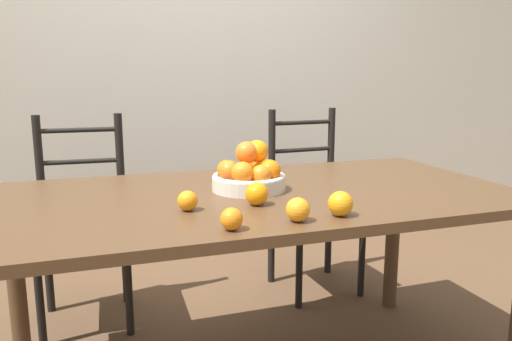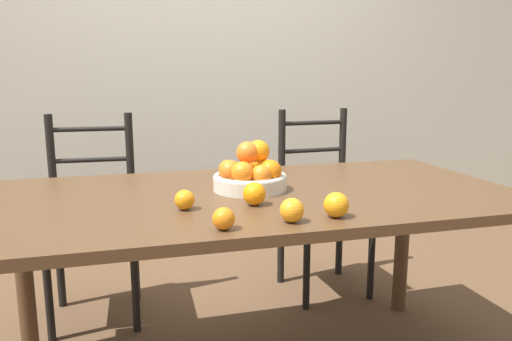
{
  "view_description": "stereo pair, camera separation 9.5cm",
  "coord_description": "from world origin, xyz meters",
  "px_view_note": "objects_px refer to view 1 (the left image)",
  "views": [
    {
      "loc": [
        -0.57,
        -1.69,
        1.2
      ],
      "look_at": [
        -0.01,
        -0.03,
        0.86
      ],
      "focal_mm": 35.0,
      "sensor_mm": 36.0,
      "label": 1
    },
    {
      "loc": [
        -0.48,
        -1.71,
        1.2
      ],
      "look_at": [
        -0.01,
        -0.03,
        0.86
      ],
      "focal_mm": 35.0,
      "sensor_mm": 36.0,
      "label": 2
    }
  ],
  "objects_px": {
    "orange_loose_1": "(257,194)",
    "orange_loose_0": "(232,219)",
    "chair_right": "(312,207)",
    "orange_loose_3": "(188,201)",
    "orange_loose_4": "(299,210)",
    "orange_loose_2": "(340,204)",
    "fruit_bowl": "(249,174)",
    "chair_left": "(84,228)"
  },
  "relations": [
    {
      "from": "chair_left",
      "to": "orange_loose_0",
      "type": "bearing_deg",
      "value": -68.59
    },
    {
      "from": "orange_loose_1",
      "to": "chair_right",
      "type": "bearing_deg",
      "value": 55.36
    },
    {
      "from": "fruit_bowl",
      "to": "chair_right",
      "type": "height_order",
      "value": "chair_right"
    },
    {
      "from": "fruit_bowl",
      "to": "chair_right",
      "type": "distance_m",
      "value": 1.02
    },
    {
      "from": "orange_loose_0",
      "to": "orange_loose_3",
      "type": "xyz_separation_m",
      "value": [
        -0.08,
        0.24,
        0.0
      ]
    },
    {
      "from": "fruit_bowl",
      "to": "orange_loose_4",
      "type": "height_order",
      "value": "fruit_bowl"
    },
    {
      "from": "orange_loose_4",
      "to": "chair_left",
      "type": "xyz_separation_m",
      "value": [
        -0.62,
        1.16,
        -0.34
      ]
    },
    {
      "from": "fruit_bowl",
      "to": "orange_loose_4",
      "type": "relative_size",
      "value": 3.82
    },
    {
      "from": "chair_right",
      "to": "orange_loose_3",
      "type": "bearing_deg",
      "value": -136.36
    },
    {
      "from": "orange_loose_2",
      "to": "orange_loose_3",
      "type": "xyz_separation_m",
      "value": [
        -0.43,
        0.21,
        -0.01
      ]
    },
    {
      "from": "fruit_bowl",
      "to": "orange_loose_1",
      "type": "relative_size",
      "value": 3.57
    },
    {
      "from": "orange_loose_0",
      "to": "chair_left",
      "type": "distance_m",
      "value": 1.29
    },
    {
      "from": "orange_loose_1",
      "to": "fruit_bowl",
      "type": "bearing_deg",
      "value": 78.53
    },
    {
      "from": "fruit_bowl",
      "to": "orange_loose_0",
      "type": "distance_m",
      "value": 0.49
    },
    {
      "from": "orange_loose_4",
      "to": "chair_right",
      "type": "xyz_separation_m",
      "value": [
        0.59,
        1.16,
        -0.34
      ]
    },
    {
      "from": "orange_loose_2",
      "to": "orange_loose_4",
      "type": "relative_size",
      "value": 1.08
    },
    {
      "from": "orange_loose_1",
      "to": "orange_loose_0",
      "type": "bearing_deg",
      "value": -123.43
    },
    {
      "from": "orange_loose_3",
      "to": "orange_loose_0",
      "type": "bearing_deg",
      "value": -72.08
    },
    {
      "from": "orange_loose_1",
      "to": "orange_loose_4",
      "type": "distance_m",
      "value": 0.22
    },
    {
      "from": "orange_loose_2",
      "to": "orange_loose_0",
      "type": "bearing_deg",
      "value": -175.41
    },
    {
      "from": "orange_loose_4",
      "to": "chair_left",
      "type": "distance_m",
      "value": 1.36
    },
    {
      "from": "fruit_bowl",
      "to": "chair_left",
      "type": "height_order",
      "value": "chair_left"
    },
    {
      "from": "chair_left",
      "to": "chair_right",
      "type": "relative_size",
      "value": 1.0
    },
    {
      "from": "orange_loose_3",
      "to": "orange_loose_1",
      "type": "bearing_deg",
      "value": -1.67
    },
    {
      "from": "orange_loose_2",
      "to": "orange_loose_4",
      "type": "distance_m",
      "value": 0.14
    },
    {
      "from": "orange_loose_0",
      "to": "orange_loose_2",
      "type": "distance_m",
      "value": 0.36
    },
    {
      "from": "orange_loose_0",
      "to": "chair_left",
      "type": "bearing_deg",
      "value": 109.32
    },
    {
      "from": "orange_loose_3",
      "to": "orange_loose_4",
      "type": "distance_m",
      "value": 0.36
    },
    {
      "from": "orange_loose_0",
      "to": "orange_loose_3",
      "type": "height_order",
      "value": "same"
    },
    {
      "from": "orange_loose_2",
      "to": "orange_loose_4",
      "type": "xyz_separation_m",
      "value": [
        -0.14,
        -0.01,
        -0.0
      ]
    },
    {
      "from": "orange_loose_0",
      "to": "chair_left",
      "type": "xyz_separation_m",
      "value": [
        -0.41,
        1.17,
        -0.34
      ]
    },
    {
      "from": "orange_loose_3",
      "to": "chair_left",
      "type": "distance_m",
      "value": 1.05
    },
    {
      "from": "orange_loose_0",
      "to": "chair_right",
      "type": "relative_size",
      "value": 0.06
    },
    {
      "from": "fruit_bowl",
      "to": "chair_right",
      "type": "relative_size",
      "value": 0.27
    },
    {
      "from": "orange_loose_4",
      "to": "chair_left",
      "type": "relative_size",
      "value": 0.07
    },
    {
      "from": "orange_loose_0",
      "to": "orange_loose_1",
      "type": "xyz_separation_m",
      "value": [
        0.15,
        0.23,
        0.01
      ]
    },
    {
      "from": "orange_loose_3",
      "to": "chair_right",
      "type": "height_order",
      "value": "chair_right"
    },
    {
      "from": "orange_loose_1",
      "to": "chair_right",
      "type": "distance_m",
      "value": 1.2
    },
    {
      "from": "orange_loose_2",
      "to": "chair_left",
      "type": "xyz_separation_m",
      "value": [
        -0.77,
        1.15,
        -0.34
      ]
    },
    {
      "from": "orange_loose_0",
      "to": "orange_loose_3",
      "type": "distance_m",
      "value": 0.25
    },
    {
      "from": "orange_loose_1",
      "to": "orange_loose_4",
      "type": "bearing_deg",
      "value": -74.7
    },
    {
      "from": "orange_loose_0",
      "to": "chair_right",
      "type": "xyz_separation_m",
      "value": [
        0.8,
        1.17,
        -0.34
      ]
    }
  ]
}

